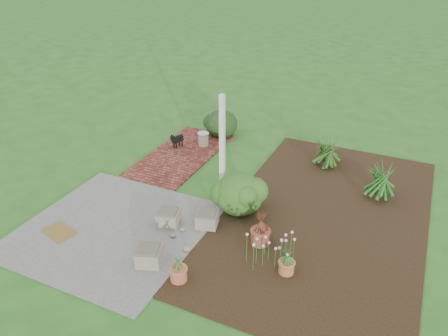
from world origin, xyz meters
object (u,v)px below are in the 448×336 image
at_px(black_dog, 177,139).
at_px(cream_ceramic_urn, 203,139).
at_px(stone_trough_near, 149,256).
at_px(evergreen_shrub, 239,193).

xyz_separation_m(black_dog, cream_ceramic_urn, (0.60, 0.42, -0.06)).
distance_m(stone_trough_near, evergreen_shrub, 2.38).
bearing_deg(evergreen_shrub, cream_ceramic_urn, 130.52).
bearing_deg(black_dog, stone_trough_near, -51.12).
xyz_separation_m(cream_ceramic_urn, evergreen_shrub, (2.20, -2.57, 0.25)).
distance_m(stone_trough_near, black_dog, 4.82).
bearing_deg(stone_trough_near, black_dog, 114.67).
distance_m(stone_trough_near, cream_ceramic_urn, 5.00).
relative_size(cream_ceramic_urn, evergreen_shrub, 0.35).
height_order(stone_trough_near, black_dog, black_dog).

